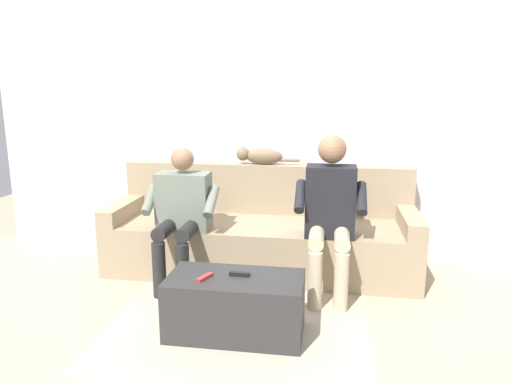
{
  "coord_description": "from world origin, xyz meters",
  "views": [
    {
      "loc": [
        -0.55,
        3.71,
        1.53
      ],
      "look_at": [
        0.0,
        0.17,
        0.73
      ],
      "focal_mm": 33.39,
      "sensor_mm": 36.0,
      "label": 1
    }
  ],
  "objects_px": {
    "coffee_table": "(235,306)",
    "remote_black": "(239,274)",
    "couch": "(261,235)",
    "person_right_seated": "(181,209)",
    "remote_red": "(205,277)",
    "cat_on_backrest": "(260,156)",
    "person_left_seated": "(330,208)"
  },
  "relations": [
    {
      "from": "cat_on_backrest",
      "to": "remote_red",
      "type": "bearing_deg",
      "value": 85.23
    },
    {
      "from": "cat_on_backrest",
      "to": "remote_black",
      "type": "relative_size",
      "value": 4.41
    },
    {
      "from": "person_left_seated",
      "to": "person_right_seated",
      "type": "bearing_deg",
      "value": 0.17
    },
    {
      "from": "coffee_table",
      "to": "person_left_seated",
      "type": "xyz_separation_m",
      "value": [
        -0.57,
        -0.73,
        0.47
      ]
    },
    {
      "from": "couch",
      "to": "person_right_seated",
      "type": "distance_m",
      "value": 0.77
    },
    {
      "from": "coffee_table",
      "to": "cat_on_backrest",
      "type": "xyz_separation_m",
      "value": [
        0.06,
        -1.41,
        0.74
      ]
    },
    {
      "from": "couch",
      "to": "remote_red",
      "type": "distance_m",
      "value": 1.21
    },
    {
      "from": "person_right_seated",
      "to": "cat_on_backrest",
      "type": "height_order",
      "value": "person_right_seated"
    },
    {
      "from": "coffee_table",
      "to": "remote_black",
      "type": "bearing_deg",
      "value": -132.08
    },
    {
      "from": "person_left_seated",
      "to": "remote_red",
      "type": "distance_m",
      "value": 1.12
    },
    {
      "from": "person_right_seated",
      "to": "remote_red",
      "type": "distance_m",
      "value": 0.9
    },
    {
      "from": "remote_black",
      "to": "person_right_seated",
      "type": "bearing_deg",
      "value": -48.7
    },
    {
      "from": "coffee_table",
      "to": "remote_red",
      "type": "height_order",
      "value": "remote_red"
    },
    {
      "from": "remote_black",
      "to": "remote_red",
      "type": "xyz_separation_m",
      "value": [
        0.2,
        0.08,
        -0.0
      ]
    },
    {
      "from": "coffee_table",
      "to": "person_right_seated",
      "type": "bearing_deg",
      "value": -52.01
    },
    {
      "from": "remote_red",
      "to": "remote_black",
      "type": "bearing_deg",
      "value": -45.79
    },
    {
      "from": "remote_black",
      "to": "coffee_table",
      "type": "bearing_deg",
      "value": 49.17
    },
    {
      "from": "couch",
      "to": "remote_red",
      "type": "bearing_deg",
      "value": 81.49
    },
    {
      "from": "person_right_seated",
      "to": "remote_red",
      "type": "xyz_separation_m",
      "value": [
        -0.39,
        0.78,
        -0.21
      ]
    },
    {
      "from": "couch",
      "to": "cat_on_backrest",
      "type": "relative_size",
      "value": 4.54
    },
    {
      "from": "person_right_seated",
      "to": "cat_on_backrest",
      "type": "bearing_deg",
      "value": -126.93
    },
    {
      "from": "couch",
      "to": "remote_red",
      "type": "relative_size",
      "value": 19.29
    },
    {
      "from": "coffee_table",
      "to": "person_right_seated",
      "type": "relative_size",
      "value": 0.79
    },
    {
      "from": "remote_red",
      "to": "person_left_seated",
      "type": "bearing_deg",
      "value": -20.64
    },
    {
      "from": "couch",
      "to": "person_right_seated",
      "type": "height_order",
      "value": "person_right_seated"
    },
    {
      "from": "cat_on_backrest",
      "to": "person_left_seated",
      "type": "bearing_deg",
      "value": 132.64
    },
    {
      "from": "cat_on_backrest",
      "to": "remote_black",
      "type": "xyz_separation_m",
      "value": [
        -0.08,
        1.38,
        -0.54
      ]
    },
    {
      "from": "couch",
      "to": "person_right_seated",
      "type": "relative_size",
      "value": 2.37
    },
    {
      "from": "person_left_seated",
      "to": "remote_red",
      "type": "xyz_separation_m",
      "value": [
        0.75,
        0.78,
        -0.27
      ]
    },
    {
      "from": "person_left_seated",
      "to": "cat_on_backrest",
      "type": "height_order",
      "value": "person_left_seated"
    },
    {
      "from": "person_right_seated",
      "to": "cat_on_backrest",
      "type": "xyz_separation_m",
      "value": [
        -0.51,
        -0.68,
        0.33
      ]
    },
    {
      "from": "couch",
      "to": "coffee_table",
      "type": "bearing_deg",
      "value": 90.0
    }
  ]
}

